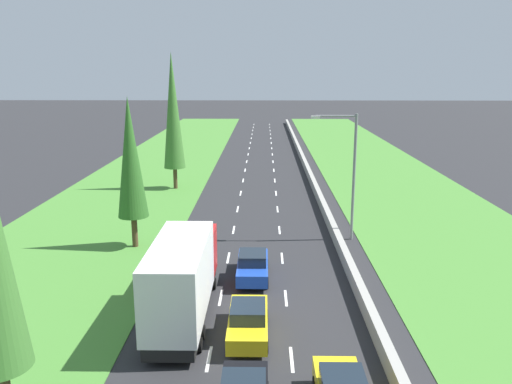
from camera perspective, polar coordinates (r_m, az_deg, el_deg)
The scene contains 11 objects.
ground_plane at distance 59.69m, azimuth 0.36°, elevation 1.88°, with size 300.00×300.00×0.00m, color #28282B.
grass_verge_left at distance 61.13m, azimuth -11.59°, elevation 1.90°, with size 14.00×140.00×0.04m, color #478433.
grass_verge_right at distance 61.26m, azimuth 13.91°, elevation 1.80°, with size 14.00×140.00×0.04m, color #478433.
median_barrier at distance 59.83m, azimuth 5.83°, elevation 2.25°, with size 0.44×120.00×0.85m, color #9E9B93.
lane_markings at distance 59.69m, azimuth 0.36°, elevation 1.88°, with size 3.64×116.00×0.01m.
yellow_sedan_centre_lane at distance 24.07m, azimuth -0.88°, elevation -14.08°, with size 1.82×4.50×1.64m.
white_box_truck_left_lane at distance 25.40m, azimuth -8.08°, elevation -9.27°, with size 2.46×9.40×4.18m.
blue_sedan_centre_lane at distance 30.25m, azimuth -0.37°, elevation -8.14°, with size 1.82×4.50×1.64m.
poplar_tree_second at distance 35.16m, azimuth -13.74°, elevation 3.64°, with size 2.06×2.06×10.29m.
poplar_tree_third at distance 52.37m, azimuth -9.20°, elevation 8.82°, with size 2.14×2.14×13.69m.
street_light_mast at distance 36.53m, azimuth 10.30°, elevation 2.64°, with size 3.20×0.28×9.00m.
Camera 1 is at (0.55, 1.51, 11.92)m, focal length 36.09 mm.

